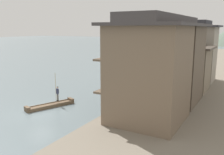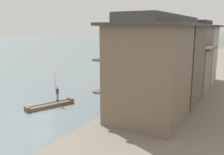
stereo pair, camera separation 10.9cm
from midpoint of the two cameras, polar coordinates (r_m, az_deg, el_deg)
The scene contains 18 objects.
ground_plane at distance 26.08m, azimuth -16.41°, elevation -7.78°, with size 400.00×400.00×0.00m, color slate.
boat_foreground_poled at distance 27.46m, azimuth -14.24°, elevation -6.31°, with size 2.87×5.36×0.54m.
boatman_person at distance 27.49m, azimuth -12.68°, elevation -3.25°, with size 0.52×0.37×3.04m.
boat_moored_nearest at distance 61.97m, azimuth 16.90°, elevation 3.26°, with size 1.60×3.89×0.48m.
boat_moored_second at distance 66.55m, azimuth 18.35°, elevation 3.78°, with size 1.16×4.16×0.73m.
boat_moored_third at distance 34.92m, azimuth 7.97°, elevation -2.36°, with size 1.55×4.74×0.40m.
boat_moored_far at distance 30.71m, azimuth 2.42°, elevation -4.06°, with size 2.07×4.92×0.56m.
boat_midriver_drifting at distance 44.92m, azimuth 11.68°, elevation 0.56°, with size 1.82×4.58×0.38m.
boat_midriver_upstream at distance 73.24m, azimuth 19.06°, elevation 4.29°, with size 1.71×5.52×0.48m.
boat_upstream_distant at distance 58.33m, azimuth 8.75°, elevation 3.19°, with size 1.37×4.62×0.64m.
house_waterfront_nearest at distance 20.25m, azimuth 8.42°, elevation 1.80°, with size 6.79×6.86×8.74m.
house_waterfront_second at distance 26.44m, azimuth 13.60°, elevation 3.82°, with size 6.75×6.64×8.74m.
house_waterfront_tall at distance 32.20m, azimuth 16.42°, elevation 2.65°, with size 6.77×5.83×6.14m.
house_waterfront_narrow at distance 38.07m, azimuth 18.64°, elevation 5.76°, with size 6.69×5.82×8.74m.
mooring_post_dock_near at distance 25.43m, azimuth 3.15°, elevation -5.15°, with size 0.20×0.20×0.81m, color #473828.
mooring_post_dock_mid at distance 34.32m, azimuth 10.55°, elevation -1.07°, with size 0.20×0.20×0.72m, color #473828.
mooring_post_dock_far at distance 40.79m, azimuth 13.75°, elevation 0.81°, with size 0.20×0.20×0.80m, color #473828.
hill_far_west at distance 156.68m, azimuth 14.29°, elevation 10.24°, with size 38.89×38.89×12.67m, color #4C5B56.
Camera 1 is at (17.96, -16.95, 8.32)m, focal length 39.38 mm.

